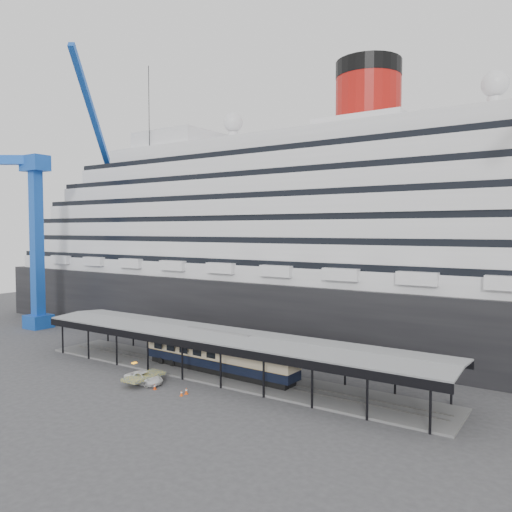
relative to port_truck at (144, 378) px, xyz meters
The scene contains 9 objects.
ground 6.22m from the port_truck, 26.72° to the left, with size 200.00×200.00×0.00m, color #3B3B3D.
cruise_ship 39.41m from the port_truck, 80.91° to the left, with size 130.00×30.00×43.90m.
platform_canopy 9.68m from the port_truck, 54.64° to the left, with size 56.00×9.18×5.30m.
crane_blue 46.03m from the port_truck, 161.31° to the left, with size 22.63×19.19×47.60m.
port_truck is the anchor object (origin of this frame).
pullman_carriage 9.38m from the port_truck, 57.96° to the left, with size 22.25×3.69×21.76m.
traffic_cone_left 6.63m from the port_truck, ahead, with size 0.37×0.37×0.65m.
traffic_cone_mid 2.77m from the port_truck, 18.66° to the right, with size 0.38×0.38×0.68m.
traffic_cone_right 6.60m from the port_truck, ahead, with size 0.50×0.50×0.75m.
Camera 1 is at (36.95, -43.19, 17.88)m, focal length 35.00 mm.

